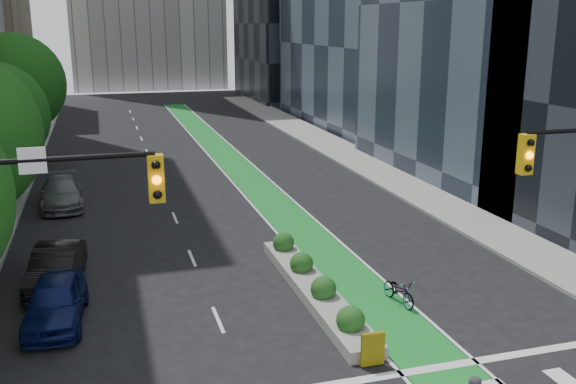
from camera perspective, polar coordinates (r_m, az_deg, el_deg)
sidewalk_right at (r=43.22m, az=8.00°, el=2.00°), size 3.60×90.00×0.15m
bike_lane_paint at (r=45.23m, az=-4.88°, el=2.57°), size 2.20×70.00×0.01m
tree_far at (r=45.79m, az=-23.21°, el=8.80°), size 6.60×6.60×9.00m
median_planter at (r=23.40m, az=2.30°, el=-8.26°), size 1.20×10.26×1.10m
bicycle at (r=23.00m, az=9.84°, el=-8.64°), size 0.89×1.86×0.94m
parked_car_left_near at (r=22.50m, az=-19.96°, el=-9.10°), size 2.11×4.57×1.52m
parked_car_left_mid at (r=25.52m, az=-19.92°, el=-6.27°), size 2.17×4.71×1.50m
parked_car_left_far at (r=36.34m, az=-19.50°, el=-0.06°), size 2.40×5.29×1.50m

